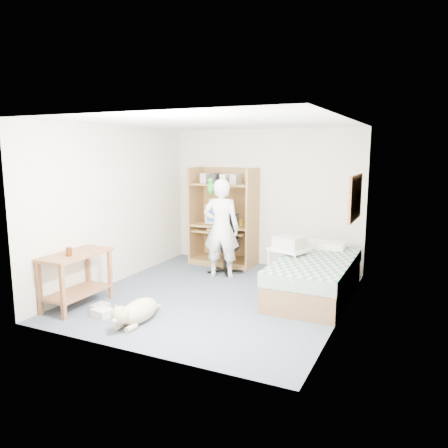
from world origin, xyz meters
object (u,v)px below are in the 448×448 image
object	(u,v)px
side_desk	(76,272)
printer_cart	(288,262)
office_chair	(226,252)
dog	(136,311)
bed	(315,277)
computer_hutch	(224,221)
person	(221,228)

from	to	relation	value
side_desk	printer_cart	bearing A→B (deg)	39.66
side_desk	office_chair	size ratio (longest dim) A/B	1.00
office_chair	dog	distance (m)	2.59
bed	printer_cart	xyz separation A→B (m)	(-0.46, 0.17, 0.14)
computer_hutch	person	world-z (taller)	computer_hutch
person	office_chair	bearing A→B (deg)	-91.39
computer_hutch	side_desk	distance (m)	3.08
person	computer_hutch	bearing A→B (deg)	-81.11
side_desk	dog	bearing A→B (deg)	-7.64
bed	dog	xyz separation A→B (m)	(-1.75, -1.96, -0.13)
bed	side_desk	bearing A→B (deg)	-147.50
bed	person	bearing A→B (deg)	169.22
printer_cart	computer_hutch	bearing A→B (deg)	165.71
computer_hutch	dog	distance (m)	3.17
side_desk	bed	bearing A→B (deg)	32.50
person	printer_cart	distance (m)	1.29
side_desk	person	distance (m)	2.46
printer_cart	person	bearing A→B (deg)	-169.66
computer_hutch	bed	xyz separation A→B (m)	(2.00, -1.12, -0.53)
computer_hutch	office_chair	bearing A→B (deg)	-62.48
side_desk	dog	xyz separation A→B (m)	(1.10, -0.15, -0.34)
side_desk	office_chair	world-z (taller)	office_chair
bed	printer_cart	distance (m)	0.51
printer_cart	bed	bearing A→B (deg)	-2.29
office_chair	bed	bearing A→B (deg)	-32.69
bed	office_chair	bearing A→B (deg)	160.31
computer_hutch	bed	world-z (taller)	computer_hutch
person	dog	xyz separation A→B (m)	(-0.07, -2.28, -0.68)
office_chair	printer_cart	bearing A→B (deg)	-32.64
bed	office_chair	xyz separation A→B (m)	(-1.74, 0.62, 0.07)
bed	office_chair	size ratio (longest dim) A/B	2.02
bed	dog	world-z (taller)	bed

